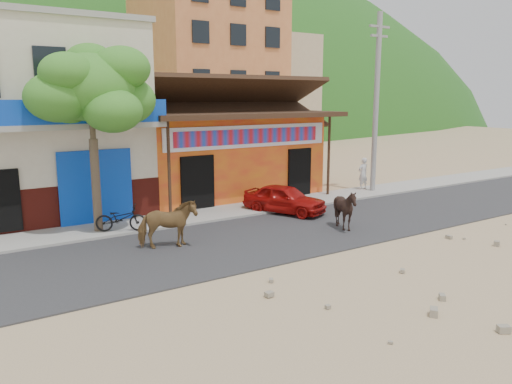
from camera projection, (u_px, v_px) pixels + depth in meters
ground at (321, 256)px, 14.07m from camera, size 120.00×120.00×0.00m
road at (271, 235)px, 16.13m from camera, size 60.00×5.00×0.04m
sidewalk at (219, 213)px, 19.01m from camera, size 60.00×2.00×0.12m
dance_club at (215, 155)px, 23.04m from camera, size 8.00×6.00×3.60m
cafe_building at (38, 122)px, 18.71m from camera, size 7.00×6.00×7.00m
apartment_front at (207, 76)px, 37.53m from camera, size 9.00×9.00×12.00m
apartment_rear at (263, 91)px, 47.47m from camera, size 8.00×8.00×10.00m
tree at (93, 139)px, 15.81m from camera, size 3.00×3.00×6.00m
utility_pole at (376, 104)px, 22.62m from camera, size 0.24×0.24×8.00m
cow_tan at (167, 224)px, 14.61m from camera, size 1.84×1.20×1.43m
cow_dark at (345, 209)px, 16.66m from camera, size 1.66×1.60×1.40m
red_car at (284, 199)px, 19.10m from camera, size 2.54×3.47×1.10m
scooter at (121, 218)px, 16.20m from camera, size 1.71×1.26×0.86m
pedestrian at (363, 174)px, 23.50m from camera, size 0.55×0.36×1.50m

